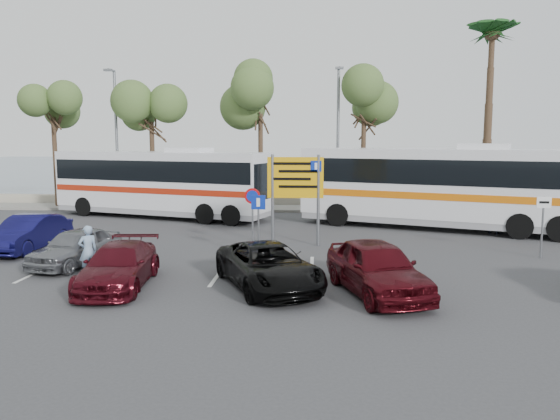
# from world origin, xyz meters

# --- Properties ---
(ground) EXTENTS (120.00, 120.00, 0.00)m
(ground) POSITION_xyz_m (0.00, 0.00, 0.00)
(ground) COLOR #37373A
(ground) RESTS_ON ground
(kerb_strip) EXTENTS (44.00, 2.40, 0.15)m
(kerb_strip) POSITION_xyz_m (0.00, 14.00, 0.07)
(kerb_strip) COLOR gray
(kerb_strip) RESTS_ON ground
(seawall) EXTENTS (48.00, 0.80, 0.60)m
(seawall) POSITION_xyz_m (0.00, 16.00, 0.30)
(seawall) COLOR #A99F87
(seawall) RESTS_ON ground
(sea) EXTENTS (140.00, 140.00, 0.00)m
(sea) POSITION_xyz_m (0.00, 60.00, 0.01)
(sea) COLOR #455A6F
(sea) RESTS_ON ground
(tree_far_left) EXTENTS (3.20, 3.20, 7.60)m
(tree_far_left) POSITION_xyz_m (-14.00, 14.00, 6.33)
(tree_far_left) COLOR #382619
(tree_far_left) RESTS_ON kerb_strip
(tree_left) EXTENTS (3.20, 3.20, 7.20)m
(tree_left) POSITION_xyz_m (-8.00, 14.00, 6.00)
(tree_left) COLOR #382619
(tree_left) RESTS_ON kerb_strip
(tree_mid) EXTENTS (3.20, 3.20, 8.00)m
(tree_mid) POSITION_xyz_m (-1.50, 14.00, 6.65)
(tree_mid) COLOR #382619
(tree_mid) RESTS_ON kerb_strip
(tree_right) EXTENTS (3.20, 3.20, 7.40)m
(tree_right) POSITION_xyz_m (4.50, 14.00, 6.17)
(tree_right) COLOR #382619
(tree_right) RESTS_ON kerb_strip
(palm_tree) EXTENTS (4.80, 4.80, 11.20)m
(palm_tree) POSITION_xyz_m (11.50, 14.00, 9.87)
(palm_tree) COLOR #382619
(palm_tree) RESTS_ON kerb_strip
(street_lamp_left) EXTENTS (0.45, 1.15, 8.01)m
(street_lamp_left) POSITION_xyz_m (-10.00, 13.52, 4.60)
(street_lamp_left) COLOR slate
(street_lamp_left) RESTS_ON kerb_strip
(street_lamp_right) EXTENTS (0.45, 1.15, 8.01)m
(street_lamp_right) POSITION_xyz_m (3.00, 13.52, 4.60)
(street_lamp_right) COLOR slate
(street_lamp_right) RESTS_ON kerb_strip
(direction_sign) EXTENTS (2.20, 0.12, 3.60)m
(direction_sign) POSITION_xyz_m (1.00, 3.20, 2.43)
(direction_sign) COLOR slate
(direction_sign) RESTS_ON ground
(sign_no_stop) EXTENTS (0.60, 0.08, 2.35)m
(sign_no_stop) POSITION_xyz_m (-0.60, 2.38, 1.58)
(sign_no_stop) COLOR slate
(sign_no_stop) RESTS_ON ground
(sign_parking) EXTENTS (0.50, 0.07, 2.25)m
(sign_parking) POSITION_xyz_m (-0.20, 0.79, 1.47)
(sign_parking) COLOR slate
(sign_parking) RESTS_ON ground
(sign_taxi) EXTENTS (0.50, 0.07, 2.20)m
(sign_taxi) POSITION_xyz_m (9.80, 1.49, 1.42)
(sign_taxi) COLOR slate
(sign_taxi) RESTS_ON ground
(lane_markings) EXTENTS (12.02, 4.20, 0.01)m
(lane_markings) POSITION_xyz_m (-1.14, -1.00, 0.00)
(lane_markings) COLOR silver
(lane_markings) RESTS_ON ground
(coach_bus_left) EXTENTS (12.24, 6.18, 3.75)m
(coach_bus_left) POSITION_xyz_m (-6.50, 10.50, 1.74)
(coach_bus_left) COLOR silver
(coach_bus_left) RESTS_ON ground
(coach_bus_right) EXTENTS (12.93, 7.22, 4.00)m
(coach_bus_right) POSITION_xyz_m (7.50, 7.70, 1.85)
(coach_bus_right) COLOR silver
(coach_bus_right) RESTS_ON ground
(car_silver_a) EXTENTS (2.35, 3.94, 1.26)m
(car_silver_a) POSITION_xyz_m (-6.17, -0.73, 0.63)
(car_silver_a) COLOR slate
(car_silver_a) RESTS_ON ground
(car_blue) EXTENTS (1.69, 4.17, 1.34)m
(car_blue) POSITION_xyz_m (-9.00, 1.48, 0.67)
(car_blue) COLOR #100F47
(car_blue) RESTS_ON ground
(car_maroon) EXTENTS (2.03, 4.32, 1.22)m
(car_maroon) POSITION_xyz_m (-3.77, -3.23, 0.61)
(car_maroon) COLOR #480C15
(car_maroon) RESTS_ON ground
(car_red) EXTENTS (2.98, 4.70, 1.49)m
(car_red) POSITION_xyz_m (3.50, -3.50, 0.75)
(car_red) COLOR #470A10
(car_red) RESTS_ON ground
(suv_black) EXTENTS (3.80, 5.00, 1.26)m
(suv_black) POSITION_xyz_m (0.50, -3.06, 0.63)
(suv_black) COLOR black
(suv_black) RESTS_ON ground
(pedestrian_near) EXTENTS (0.68, 0.65, 1.56)m
(pedestrian_near) POSITION_xyz_m (-5.20, -2.00, 0.78)
(pedestrian_near) COLOR #83A0BF
(pedestrian_near) RESTS_ON ground
(pedestrian_far) EXTENTS (1.07, 1.09, 1.77)m
(pedestrian_far) POSITION_xyz_m (9.71, 6.50, 0.89)
(pedestrian_far) COLOR #31384A
(pedestrian_far) RESTS_ON ground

